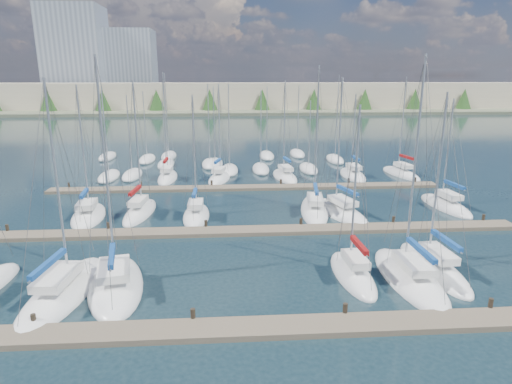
{
  "coord_description": "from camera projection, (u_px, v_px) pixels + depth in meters",
  "views": [
    {
      "loc": [
        -2.03,
        -16.91,
        12.45
      ],
      "look_at": [
        0.0,
        14.0,
        4.0
      ],
      "focal_mm": 30.0,
      "sensor_mm": 36.0,
      "label": 1
    }
  ],
  "objects": [
    {
      "name": "dock_mid",
      "position": [
        254.0,
        231.0,
        35.06
      ],
      "size": [
        44.0,
        1.93,
        1.1
      ],
      "color": "#6B5E4C",
      "rests_on": "ground"
    },
    {
      "name": "sailboat_j",
      "position": [
        196.0,
        215.0,
        38.87
      ],
      "size": [
        2.36,
        6.72,
        11.61
      ],
      "rotation": [
        0.0,
        0.0,
        -0.0
      ],
      "color": "white",
      "rests_on": "ground"
    },
    {
      "name": "sailboat_p",
      "position": [
        285.0,
        176.0,
        53.84
      ],
      "size": [
        3.43,
        7.64,
        12.68
      ],
      "rotation": [
        0.0,
        0.0,
        0.13
      ],
      "color": "white",
      "rests_on": "ground"
    },
    {
      "name": "sailboat_q",
      "position": [
        353.0,
        175.0,
        54.69
      ],
      "size": [
        2.67,
        7.47,
        11.02
      ],
      "rotation": [
        0.0,
        0.0,
        0.01
      ],
      "color": "white",
      "rests_on": "ground"
    },
    {
      "name": "sailboat_r",
      "position": [
        401.0,
        173.0,
        55.43
      ],
      "size": [
        3.68,
        8.2,
        13.06
      ],
      "rotation": [
        0.0,
        0.0,
        0.18
      ],
      "color": "white",
      "rests_on": "ground"
    },
    {
      "name": "dock_far",
      "position": [
        247.0,
        188.0,
        48.54
      ],
      "size": [
        44.0,
        1.93,
        1.1
      ],
      "color": "#6B5E4C",
      "rests_on": "ground"
    },
    {
      "name": "sailboat_h",
      "position": [
        89.0,
        216.0,
        38.78
      ],
      "size": [
        3.67,
        7.61,
        12.46
      ],
      "rotation": [
        0.0,
        0.0,
        0.12
      ],
      "color": "white",
      "rests_on": "ground"
    },
    {
      "name": "distant_boats",
      "position": [
        212.0,
        163.0,
        61.47
      ],
      "size": [
        36.93,
        20.75,
        13.3
      ],
      "color": "#9EA0A5",
      "rests_on": "ground"
    },
    {
      "name": "sailboat_m",
      "position": [
        445.0,
        205.0,
        41.8
      ],
      "size": [
        3.19,
        8.07,
        11.15
      ],
      "rotation": [
        0.0,
        0.0,
        0.1
      ],
      "color": "white",
      "rests_on": "ground"
    },
    {
      "name": "sailboat_n",
      "position": [
        168.0,
        177.0,
        53.33
      ],
      "size": [
        2.28,
        7.47,
        13.59
      ],
      "rotation": [
        0.0,
        0.0,
        0.0
      ],
      "color": "white",
      "rests_on": "ground"
    },
    {
      "name": "sailboat_f",
      "position": [
        433.0,
        267.0,
        28.32
      ],
      "size": [
        2.75,
        8.6,
        12.24
      ],
      "rotation": [
        0.0,
        0.0,
        0.04
      ],
      "color": "white",
      "rests_on": "ground"
    },
    {
      "name": "sailboat_l",
      "position": [
        340.0,
        212.0,
        39.89
      ],
      "size": [
        5.15,
        9.11,
        13.08
      ],
      "rotation": [
        0.0,
        0.0,
        0.28
      ],
      "color": "white",
      "rests_on": "ground"
    },
    {
      "name": "sailboat_i",
      "position": [
        140.0,
        212.0,
        39.8
      ],
      "size": [
        2.93,
        8.01,
        12.95
      ],
      "rotation": [
        0.0,
        0.0,
        -0.09
      ],
      "color": "white",
      "rests_on": "ground"
    },
    {
      "name": "sailboat_d",
      "position": [
        353.0,
        274.0,
        27.35
      ],
      "size": [
        2.37,
        6.94,
        11.56
      ],
      "rotation": [
        0.0,
        0.0,
        0.03
      ],
      "color": "white",
      "rests_on": "ground"
    },
    {
      "name": "sailboat_k",
      "position": [
        314.0,
        209.0,
        40.51
      ],
      "size": [
        3.86,
        9.62,
        14.09
      ],
      "rotation": [
        0.0,
        0.0,
        -0.15
      ],
      "color": "white",
      "rests_on": "ground"
    },
    {
      "name": "shoreline",
      "position": [
        197.0,
        89.0,
        161.06
      ],
      "size": [
        400.0,
        60.0,
        38.0
      ],
      "color": "#666B51",
      "rests_on": "ground"
    },
    {
      "name": "ground",
      "position": [
        239.0,
        147.0,
        77.45
      ],
      "size": [
        400.0,
        400.0,
        0.0
      ],
      "primitive_type": "plane",
      "color": "#1B2E36",
      "rests_on": "ground"
    },
    {
      "name": "dock_near",
      "position": [
        272.0,
        328.0,
        21.59
      ],
      "size": [
        44.0,
        1.93,
        1.1
      ],
      "color": "#6B5E4C",
      "rests_on": "ground"
    },
    {
      "name": "sailboat_o",
      "position": [
        219.0,
        178.0,
        52.78
      ],
      "size": [
        3.66,
        6.74,
        12.28
      ],
      "rotation": [
        0.0,
        0.0,
        -0.22
      ],
      "color": "white",
      "rests_on": "ground"
    },
    {
      "name": "sailboat_b",
      "position": [
        64.0,
        292.0,
        25.16
      ],
      "size": [
        3.92,
        9.87,
        13.1
      ],
      "rotation": [
        0.0,
        0.0,
        -0.1
      ],
      "color": "white",
      "rests_on": "ground"
    },
    {
      "name": "sailboat_e",
      "position": [
        409.0,
        277.0,
        26.9
      ],
      "size": [
        3.07,
        9.21,
        14.41
      ],
      "rotation": [
        0.0,
        0.0,
        0.01
      ],
      "color": "white",
      "rests_on": "ground"
    },
    {
      "name": "sailboat_c",
      "position": [
        116.0,
        284.0,
        26.03
      ],
      "size": [
        5.0,
        9.16,
        14.32
      ],
      "rotation": [
        0.0,
        0.0,
        0.21
      ],
      "color": "white",
      "rests_on": "ground"
    }
  ]
}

